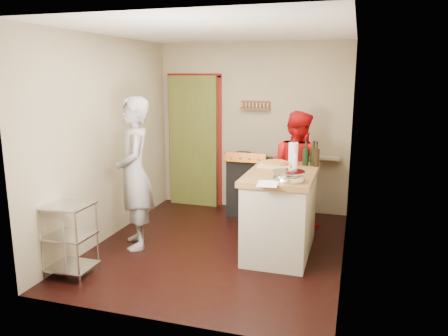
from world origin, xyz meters
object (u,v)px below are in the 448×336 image
Objects in this scene: stove at (250,185)px; person_stripe at (134,174)px; wire_shelving at (69,236)px; person_red at (297,169)px; island at (281,210)px.

stove is 0.54× the size of person_stripe.
person_stripe reaches higher than stove.
person_stripe is (-1.05, -1.67, 0.48)m from stove.
wire_shelving is (-1.33, -2.62, -0.01)m from stove.
person_stripe is 1.14× the size of person_red.
person_red is (0.74, -0.27, 0.36)m from stove.
person_stripe reaches higher than wire_shelving.
stove is 0.69× the size of island.
island is 1.84m from person_stripe.
island reaches higher than wire_shelving.
island is 1.09m from person_red.
wire_shelving is 0.43× the size of person_stripe.
wire_shelving is 0.49× the size of person_red.
person_stripe is at bearing -168.77° from island.
wire_shelving is 0.55× the size of island.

